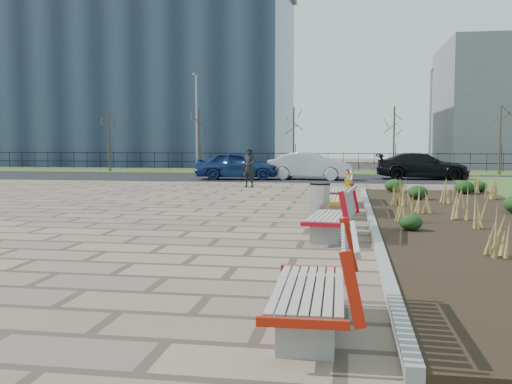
% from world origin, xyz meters
% --- Properties ---
extents(ground, '(120.00, 120.00, 0.00)m').
position_xyz_m(ground, '(0.00, 0.00, 0.00)').
color(ground, '#7C6A55').
rests_on(ground, ground).
extents(planting_bed, '(4.50, 18.00, 0.10)m').
position_xyz_m(planting_bed, '(6.25, 5.00, 0.05)').
color(planting_bed, black).
rests_on(planting_bed, ground).
extents(planting_curb, '(0.16, 18.00, 0.15)m').
position_xyz_m(planting_curb, '(3.92, 5.00, 0.07)').
color(planting_curb, gray).
rests_on(planting_curb, ground).
extents(grass_verge_far, '(80.00, 5.00, 0.04)m').
position_xyz_m(grass_verge_far, '(0.00, 28.00, 0.02)').
color(grass_verge_far, '#33511E').
rests_on(grass_verge_far, ground).
extents(road, '(80.00, 7.00, 0.02)m').
position_xyz_m(road, '(0.00, 22.00, 0.01)').
color(road, black).
rests_on(road, ground).
extents(bench_a, '(0.94, 2.11, 1.00)m').
position_xyz_m(bench_a, '(3.00, -2.86, 0.50)').
color(bench_a, '#AD1C0B').
rests_on(bench_a, ground).
extents(bench_b, '(1.10, 2.18, 1.00)m').
position_xyz_m(bench_b, '(3.00, 2.86, 0.50)').
color(bench_b, '#B70C1C').
rests_on(bench_b, ground).
extents(bench_c, '(0.93, 2.11, 1.00)m').
position_xyz_m(bench_c, '(3.00, 6.45, 0.50)').
color(bench_c, '#F2AD0C').
rests_on(bench_c, ground).
extents(bench_d, '(0.93, 2.11, 1.00)m').
position_xyz_m(bench_d, '(3.00, 9.12, 0.50)').
color(bench_d, red).
rests_on(bench_d, ground).
extents(litter_bin, '(0.45, 0.45, 0.97)m').
position_xyz_m(litter_bin, '(2.73, 4.50, 0.49)').
color(litter_bin, '#B2B2B7').
rests_on(litter_bin, ground).
extents(pedestrian, '(0.71, 0.60, 1.68)m').
position_xyz_m(pedestrian, '(-0.83, 15.45, 0.84)').
color(pedestrian, black).
rests_on(pedestrian, ground).
extents(car_blue, '(4.39, 2.20, 1.44)m').
position_xyz_m(car_blue, '(-2.30, 20.11, 0.74)').
color(car_blue, navy).
rests_on(car_blue, road).
extents(car_silver, '(4.36, 2.03, 1.38)m').
position_xyz_m(car_silver, '(1.42, 20.59, 0.71)').
color(car_silver, '#AEB1B6').
rests_on(car_silver, road).
extents(car_black, '(4.71, 1.97, 1.36)m').
position_xyz_m(car_black, '(7.09, 21.79, 0.70)').
color(car_black, black).
rests_on(car_black, road).
extents(tree_a, '(1.40, 1.40, 4.00)m').
position_xyz_m(tree_a, '(-12.00, 26.50, 2.04)').
color(tree_a, '#4C3D2D').
rests_on(tree_a, grass_verge_far).
extents(tree_b, '(1.40, 1.40, 4.00)m').
position_xyz_m(tree_b, '(-6.00, 26.50, 2.04)').
color(tree_b, '#4C3D2D').
rests_on(tree_b, grass_verge_far).
extents(tree_c, '(1.40, 1.40, 4.00)m').
position_xyz_m(tree_c, '(0.00, 26.50, 2.04)').
color(tree_c, '#4C3D2D').
rests_on(tree_c, grass_verge_far).
extents(tree_d, '(1.40, 1.40, 4.00)m').
position_xyz_m(tree_d, '(6.00, 26.50, 2.04)').
color(tree_d, '#4C3D2D').
rests_on(tree_d, grass_verge_far).
extents(tree_e, '(1.40, 1.40, 4.00)m').
position_xyz_m(tree_e, '(12.00, 26.50, 2.04)').
color(tree_e, '#4C3D2D').
rests_on(tree_e, grass_verge_far).
extents(lamp_west, '(0.24, 0.60, 6.00)m').
position_xyz_m(lamp_west, '(-6.00, 26.00, 3.04)').
color(lamp_west, gray).
rests_on(lamp_west, grass_verge_far).
extents(lamp_east, '(0.24, 0.60, 6.00)m').
position_xyz_m(lamp_east, '(8.00, 26.00, 3.04)').
color(lamp_east, gray).
rests_on(lamp_east, grass_verge_far).
extents(railing_fence, '(44.00, 0.10, 1.20)m').
position_xyz_m(railing_fence, '(0.00, 29.50, 0.64)').
color(railing_fence, black).
rests_on(railing_fence, grass_verge_far).
extents(building_glass, '(40.00, 14.00, 15.00)m').
position_xyz_m(building_glass, '(-22.00, 40.00, 7.50)').
color(building_glass, '#192338').
rests_on(building_glass, ground).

